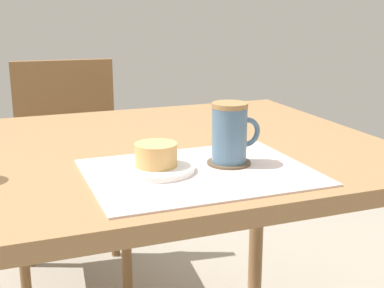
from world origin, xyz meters
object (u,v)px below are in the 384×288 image
object	(u,v)px
wooden_chair	(69,159)
pastry_plate	(156,169)
coffee_mug	(230,132)
dining_table	(172,176)
pastry	(156,155)

from	to	relation	value
wooden_chair	pastry_plate	bearing A→B (deg)	97.82
pastry_plate	wooden_chair	bearing A→B (deg)	92.06
pastry_plate	coffee_mug	size ratio (longest dim) A/B	1.24
wooden_chair	coffee_mug	size ratio (longest dim) A/B	6.82
dining_table	pastry_plate	size ratio (longest dim) A/B	6.55
wooden_chair	pastry	world-z (taller)	wooden_chair
dining_table	pastry_plate	bearing A→B (deg)	-116.14
pastry	coffee_mug	xyz separation A→B (m)	(0.16, -0.00, 0.03)
dining_table	coffee_mug	distance (m)	0.27
dining_table	wooden_chair	world-z (taller)	wooden_chair
pastry	wooden_chair	bearing A→B (deg)	92.06
dining_table	pastry_plate	world-z (taller)	pastry_plate
pastry_plate	coffee_mug	world-z (taller)	coffee_mug
dining_table	pastry	bearing A→B (deg)	-116.14
dining_table	coffee_mug	world-z (taller)	coffee_mug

